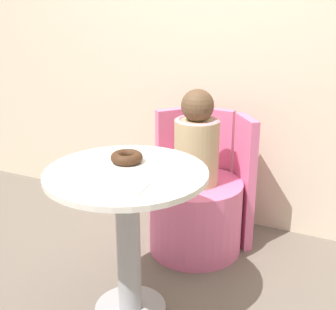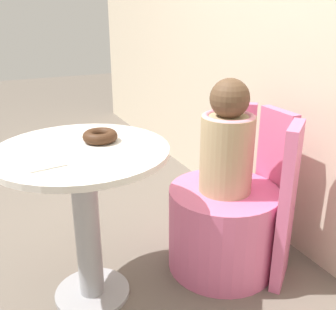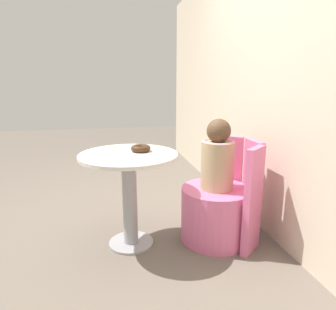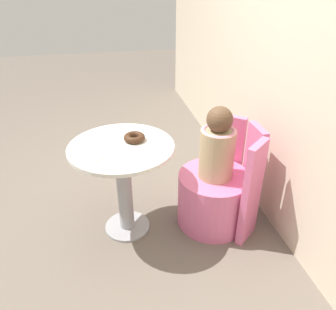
{
  "view_description": "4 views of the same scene",
  "coord_description": "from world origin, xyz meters",
  "px_view_note": "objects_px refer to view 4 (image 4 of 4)",
  "views": [
    {
      "loc": [
        1.03,
        -1.56,
        1.42
      ],
      "look_at": [
        0.12,
        0.33,
        0.68
      ],
      "focal_mm": 50.0,
      "sensor_mm": 36.0,
      "label": 1
    },
    {
      "loc": [
        1.52,
        -0.29,
        1.22
      ],
      "look_at": [
        0.17,
        0.34,
        0.66
      ],
      "focal_mm": 42.0,
      "sensor_mm": 36.0,
      "label": 2
    },
    {
      "loc": [
        2.13,
        -0.14,
        1.19
      ],
      "look_at": [
        0.16,
        0.28,
        0.7
      ],
      "focal_mm": 32.0,
      "sensor_mm": 36.0,
      "label": 3
    },
    {
      "loc": [
        1.98,
        -0.08,
        1.7
      ],
      "look_at": [
        0.13,
        0.32,
        0.63
      ],
      "focal_mm": 35.0,
      "sensor_mm": 36.0,
      "label": 4
    }
  ],
  "objects_px": {
    "round_table": "(123,170)",
    "tub_chair": "(213,199)",
    "child_figure": "(217,146)",
    "donut": "(134,137)"
  },
  "relations": [
    {
      "from": "round_table",
      "to": "tub_chair",
      "type": "bearing_deg",
      "value": 84.91
    },
    {
      "from": "round_table",
      "to": "child_figure",
      "type": "height_order",
      "value": "child_figure"
    },
    {
      "from": "round_table",
      "to": "child_figure",
      "type": "distance_m",
      "value": 0.66
    },
    {
      "from": "round_table",
      "to": "donut",
      "type": "xyz_separation_m",
      "value": [
        -0.05,
        0.09,
        0.22
      ]
    },
    {
      "from": "round_table",
      "to": "child_figure",
      "type": "bearing_deg",
      "value": 84.91
    },
    {
      "from": "round_table",
      "to": "tub_chair",
      "type": "distance_m",
      "value": 0.71
    },
    {
      "from": "round_table",
      "to": "donut",
      "type": "height_order",
      "value": "donut"
    },
    {
      "from": "tub_chair",
      "to": "donut",
      "type": "xyz_separation_m",
      "value": [
        -0.11,
        -0.55,
        0.52
      ]
    },
    {
      "from": "child_figure",
      "to": "donut",
      "type": "relative_size",
      "value": 3.64
    },
    {
      "from": "round_table",
      "to": "child_figure",
      "type": "xyz_separation_m",
      "value": [
        0.06,
        0.65,
        0.15
      ]
    }
  ]
}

